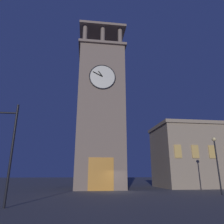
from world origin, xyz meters
name	(u,v)px	position (x,y,z in m)	size (l,w,h in m)	color
ground_plane	(118,192)	(0.00, 0.00, 0.00)	(200.00, 200.00, 0.00)	#4C4C51
clocktower	(100,113)	(1.87, -5.63, 11.04)	(7.31, 8.73, 27.69)	gray
adjacent_wing_building	(212,156)	(-16.28, -6.19, 4.78)	(18.06, 8.61, 9.53)	gray
street_lamp	(216,154)	(-9.73, 4.74, 3.97)	(0.44, 0.44, 5.78)	black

